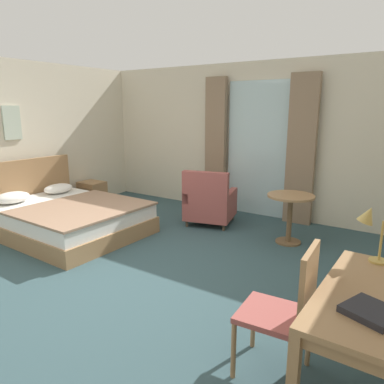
% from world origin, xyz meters
% --- Properties ---
extents(ground, '(6.51, 6.58, 0.10)m').
position_xyz_m(ground, '(0.00, 0.00, -0.05)').
color(ground, '#334C51').
extents(wall_back, '(6.11, 0.12, 2.61)m').
position_xyz_m(wall_back, '(0.00, 3.03, 1.30)').
color(wall_back, beige).
rests_on(wall_back, ground).
extents(balcony_glass_door, '(1.12, 0.02, 2.30)m').
position_xyz_m(balcony_glass_door, '(0.24, 2.95, 1.15)').
color(balcony_glass_door, silver).
rests_on(balcony_glass_door, ground).
extents(curtain_panel_left, '(0.39, 0.10, 2.38)m').
position_xyz_m(curtain_panel_left, '(-0.54, 2.85, 1.19)').
color(curtain_panel_left, '#897056').
rests_on(curtain_panel_left, ground).
extents(curtain_panel_right, '(0.45, 0.10, 2.38)m').
position_xyz_m(curtain_panel_right, '(1.01, 2.85, 1.19)').
color(curtain_panel_right, '#897056').
rests_on(curtain_panel_right, ground).
extents(bed, '(2.27, 1.75, 1.03)m').
position_xyz_m(bed, '(-1.78, 0.44, 0.25)').
color(bed, '#9E754C').
rests_on(bed, ground).
extents(nightstand, '(0.46, 0.38, 0.47)m').
position_xyz_m(nightstand, '(-2.63, 1.73, 0.23)').
color(nightstand, '#9E754C').
rests_on(nightstand, ground).
extents(writing_desk, '(0.61, 1.25, 0.76)m').
position_xyz_m(writing_desk, '(2.53, -0.60, 0.67)').
color(writing_desk, '#9E754C').
rests_on(writing_desk, ground).
extents(desk_chair, '(0.49, 0.46, 0.98)m').
position_xyz_m(desk_chair, '(2.04, -0.66, 0.54)').
color(desk_chair, '#9E4C47').
rests_on(desk_chair, ground).
extents(desk_lamp, '(0.24, 0.15, 0.42)m').
position_xyz_m(desk_lamp, '(2.42, -0.09, 1.05)').
color(desk_lamp, tan).
rests_on(desk_lamp, writing_desk).
extents(closed_book, '(0.33, 0.32, 0.04)m').
position_xyz_m(closed_book, '(2.55, -0.86, 0.78)').
color(closed_book, '#232328').
rests_on(closed_book, writing_desk).
extents(armchair_by_window, '(0.88, 0.89, 0.90)m').
position_xyz_m(armchair_by_window, '(-0.15, 1.99, 0.35)').
color(armchair_by_window, '#9E4C47').
rests_on(armchair_by_window, ground).
extents(round_cafe_table, '(0.64, 0.64, 0.69)m').
position_xyz_m(round_cafe_table, '(1.20, 1.89, 0.51)').
color(round_cafe_table, '#9E754C').
rests_on(round_cafe_table, ground).
extents(framed_picture, '(0.03, 0.29, 0.54)m').
position_xyz_m(framed_picture, '(-2.91, 0.44, 1.62)').
color(framed_picture, '#B7C6B2').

